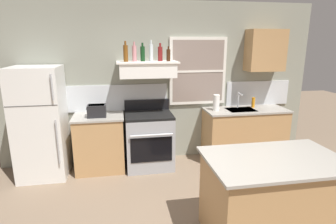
# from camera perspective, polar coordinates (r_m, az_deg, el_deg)

# --- Properties ---
(back_wall) EXTENTS (5.40, 0.11, 2.70)m
(back_wall) POSITION_cam_1_polar(r_m,az_deg,el_deg) (4.78, -1.20, 5.99)
(back_wall) COLOR gray
(back_wall) RESTS_ON ground_plane
(refrigerator) EXTENTS (0.70, 0.72, 1.70)m
(refrigerator) POSITION_cam_1_polar(r_m,az_deg,el_deg) (4.61, -24.82, -2.07)
(refrigerator) COLOR white
(refrigerator) RESTS_ON ground_plane
(counter_left_of_stove) EXTENTS (0.79, 0.63, 0.91)m
(counter_left_of_stove) POSITION_cam_1_polar(r_m,az_deg,el_deg) (4.64, -13.88, -6.14)
(counter_left_of_stove) COLOR tan
(counter_left_of_stove) RESTS_ON ground_plane
(toaster) EXTENTS (0.30, 0.20, 0.19)m
(toaster) POSITION_cam_1_polar(r_m,az_deg,el_deg) (4.42, -14.49, 0.29)
(toaster) COLOR black
(toaster) RESTS_ON counter_left_of_stove
(stove_range) EXTENTS (0.76, 0.69, 1.09)m
(stove_range) POSITION_cam_1_polar(r_m,az_deg,el_deg) (4.61, -3.91, -5.76)
(stove_range) COLOR #9EA0A5
(stove_range) RESTS_ON ground_plane
(range_hood_shelf) EXTENTS (0.96, 0.52, 0.24)m
(range_hood_shelf) POSITION_cam_1_polar(r_m,az_deg,el_deg) (4.45, -4.30, 8.84)
(range_hood_shelf) COLOR white
(bottle_amber_wine) EXTENTS (0.07, 0.07, 0.31)m
(bottle_amber_wine) POSITION_cam_1_polar(r_m,az_deg,el_deg) (4.37, -8.74, 11.95)
(bottle_amber_wine) COLOR brown
(bottle_amber_wine) RESTS_ON range_hood_shelf
(bottle_rose_pink) EXTENTS (0.07, 0.07, 0.30)m
(bottle_rose_pink) POSITION_cam_1_polar(r_m,az_deg,el_deg) (4.42, -6.96, 11.97)
(bottle_rose_pink) COLOR #C67F84
(bottle_rose_pink) RESTS_ON range_hood_shelf
(bottle_dark_green_wine) EXTENTS (0.07, 0.07, 0.29)m
(bottle_dark_green_wine) POSITION_cam_1_polar(r_m,az_deg,el_deg) (4.45, -5.26, 11.95)
(bottle_dark_green_wine) COLOR #143819
(bottle_dark_green_wine) RESTS_ON range_hood_shelf
(bottle_clear_tall) EXTENTS (0.06, 0.06, 0.33)m
(bottle_clear_tall) POSITION_cam_1_polar(r_m,az_deg,el_deg) (4.47, -3.51, 12.22)
(bottle_clear_tall) COLOR silver
(bottle_clear_tall) RESTS_ON range_hood_shelf
(bottle_red_label_wine) EXTENTS (0.07, 0.07, 0.28)m
(bottle_red_label_wine) POSITION_cam_1_polar(r_m,az_deg,el_deg) (4.50, -1.62, 11.99)
(bottle_red_label_wine) COLOR maroon
(bottle_red_label_wine) RESTS_ON range_hood_shelf
(bottle_brown_stout) EXTENTS (0.06, 0.06, 0.23)m
(bottle_brown_stout) POSITION_cam_1_polar(r_m,az_deg,el_deg) (4.43, 0.08, 11.70)
(bottle_brown_stout) COLOR #381E0F
(bottle_brown_stout) RESTS_ON range_hood_shelf
(counter_right_with_sink) EXTENTS (1.43, 0.63, 0.91)m
(counter_right_with_sink) POSITION_cam_1_polar(r_m,az_deg,el_deg) (5.10, 15.44, -4.36)
(counter_right_with_sink) COLOR tan
(counter_right_with_sink) RESTS_ON ground_plane
(sink_faucet) EXTENTS (0.03, 0.17, 0.28)m
(sink_faucet) POSITION_cam_1_polar(r_m,az_deg,el_deg) (4.98, 14.41, 2.76)
(sink_faucet) COLOR silver
(sink_faucet) RESTS_ON counter_right_with_sink
(paper_towel_roll) EXTENTS (0.11, 0.11, 0.27)m
(paper_towel_roll) POSITION_cam_1_polar(r_m,az_deg,el_deg) (4.74, 9.94, 1.92)
(paper_towel_roll) COLOR white
(paper_towel_roll) RESTS_ON counter_right_with_sink
(dish_soap_bottle) EXTENTS (0.06, 0.06, 0.18)m
(dish_soap_bottle) POSITION_cam_1_polar(r_m,az_deg,el_deg) (5.13, 17.20, 1.91)
(dish_soap_bottle) COLOR orange
(dish_soap_bottle) RESTS_ON counter_right_with_sink
(kitchen_island) EXTENTS (1.40, 0.90, 0.91)m
(kitchen_island) POSITION_cam_1_polar(r_m,az_deg,el_deg) (3.21, 20.62, -16.36)
(kitchen_island) COLOR tan
(kitchen_island) RESTS_ON ground_plane
(upper_cabinet_right) EXTENTS (0.64, 0.32, 0.70)m
(upper_cabinet_right) POSITION_cam_1_polar(r_m,az_deg,el_deg) (5.14, 19.47, 11.91)
(upper_cabinet_right) COLOR tan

